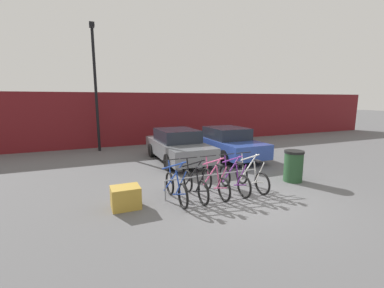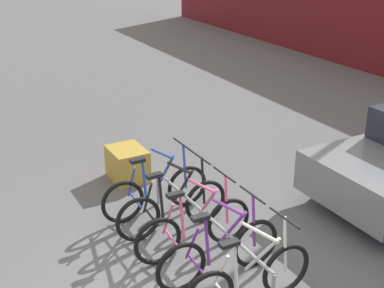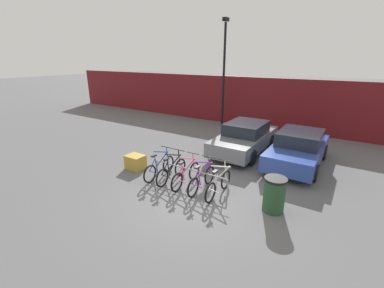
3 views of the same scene
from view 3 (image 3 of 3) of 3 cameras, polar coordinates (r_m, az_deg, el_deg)
The scene contains 13 objects.
ground_plane at distance 8.28m, azimuth 0.77°, elevation -11.78°, with size 120.00×120.00×0.00m, color #59595B.
hoarding_wall at distance 16.23m, azimuth 19.17°, elevation 8.20°, with size 36.00×0.16×3.06m, color maroon.
bike_rack at distance 8.89m, azimuth -0.61°, elevation -6.08°, with size 2.96×0.04×0.57m.
bicycle_blue at distance 9.49m, azimuth -7.24°, elevation -5.22°, with size 0.68×1.71×1.05m.
bicycle_black at distance 9.17m, azimuth -4.56°, elevation -6.01°, with size 0.68×1.71×1.05m.
bicycle_pink at distance 8.84m, azimuth -1.35°, elevation -6.93°, with size 0.68×1.71×1.05m.
bicycle_purple at distance 8.54m, azimuth 2.18°, elevation -7.93°, with size 0.68×1.71×1.05m.
bicycle_white at distance 8.27m, azimuth 5.90°, elevation -8.93°, with size 0.68×1.71×1.05m.
car_grey at distance 12.09m, azimuth 11.70°, elevation 1.41°, with size 1.91×4.39×1.40m.
car_blue at distance 11.30m, azimuth 22.54°, elevation -0.89°, with size 1.91×4.24×1.40m.
lamp_post at distance 16.22m, azimuth 7.12°, elevation 16.20°, with size 0.24×0.44×6.36m.
trash_bin at distance 7.76m, azimuth 17.80°, elevation -10.63°, with size 0.63×0.63×1.03m.
cargo_crate at distance 10.42m, azimuth -12.46°, elevation -3.92°, with size 0.70×0.56×0.55m, color #B28C33.
Camera 3 is at (3.79, -6.05, 4.20)m, focal length 24.00 mm.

